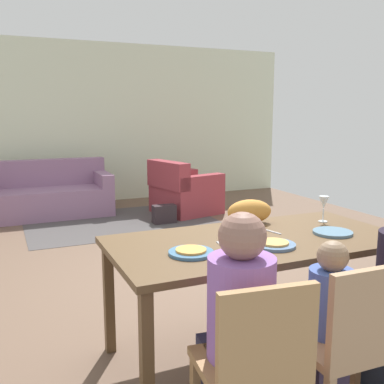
# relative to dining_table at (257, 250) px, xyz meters

# --- Properties ---
(ground_plane) EXTENTS (7.11, 6.70, 0.02)m
(ground_plane) POSITION_rel_dining_table_xyz_m (0.14, 2.04, -0.70)
(ground_plane) COLOR brown
(back_wall) EXTENTS (7.11, 0.10, 2.70)m
(back_wall) POSITION_rel_dining_table_xyz_m (0.14, 5.44, 0.66)
(back_wall) COLOR silver
(back_wall) RESTS_ON ground_plane
(dining_table) EXTENTS (1.82, 0.90, 0.76)m
(dining_table) POSITION_rel_dining_table_xyz_m (0.00, 0.00, 0.00)
(dining_table) COLOR brown
(dining_table) RESTS_ON ground_plane
(plate_near_man) EXTENTS (0.25, 0.25, 0.02)m
(plate_near_man) POSITION_rel_dining_table_xyz_m (-0.50, -0.12, 0.08)
(plate_near_man) COLOR teal
(plate_near_man) RESTS_ON dining_table
(pizza_near_man) EXTENTS (0.17, 0.17, 0.01)m
(pizza_near_man) POSITION_rel_dining_table_xyz_m (-0.50, -0.12, 0.10)
(pizza_near_man) COLOR gold
(pizza_near_man) RESTS_ON plate_near_man
(plate_near_child) EXTENTS (0.25, 0.25, 0.02)m
(plate_near_child) POSITION_rel_dining_table_xyz_m (0.00, -0.18, 0.08)
(plate_near_child) COLOR #5677A0
(plate_near_child) RESTS_ON dining_table
(pizza_near_child) EXTENTS (0.17, 0.17, 0.01)m
(pizza_near_child) POSITION_rel_dining_table_xyz_m (0.00, -0.18, 0.10)
(pizza_near_child) COLOR gold
(pizza_near_child) RESTS_ON plate_near_child
(plate_near_woman) EXTENTS (0.25, 0.25, 0.02)m
(plate_near_woman) POSITION_rel_dining_table_xyz_m (0.50, -0.10, 0.08)
(plate_near_woman) COLOR slate
(plate_near_woman) RESTS_ON dining_table
(wine_glass) EXTENTS (0.07, 0.07, 0.19)m
(wine_glass) POSITION_rel_dining_table_xyz_m (0.65, 0.18, 0.20)
(wine_glass) COLOR silver
(wine_glass) RESTS_ON dining_table
(fork) EXTENTS (0.03, 0.15, 0.01)m
(fork) POSITION_rel_dining_table_xyz_m (-0.27, -0.05, 0.07)
(fork) COLOR silver
(fork) RESTS_ON dining_table
(knife) EXTENTS (0.05, 0.17, 0.01)m
(knife) POSITION_rel_dining_table_xyz_m (0.16, 0.10, 0.07)
(knife) COLOR silver
(knife) RESTS_ON dining_table
(dining_chair_man) EXTENTS (0.47, 0.47, 0.87)m
(dining_chair_man) POSITION_rel_dining_table_xyz_m (-0.51, -0.81, -0.20)
(dining_chair_man) COLOR #AD7E4E
(dining_chair_man) RESTS_ON ground_plane
(person_man) EXTENTS (0.31, 0.41, 1.11)m
(person_man) POSITION_rel_dining_table_xyz_m (-0.50, -0.64, -0.17)
(person_man) COLOR #2E2D4B
(person_man) RESTS_ON ground_plane
(dining_chair_child) EXTENTS (0.43, 0.43, 0.87)m
(dining_chair_child) POSITION_rel_dining_table_xyz_m (-0.00, -0.81, -0.20)
(dining_chair_child) COLOR tan
(dining_chair_child) RESTS_ON ground_plane
(person_child) EXTENTS (0.22, 0.29, 0.92)m
(person_child) POSITION_rel_dining_table_xyz_m (0.00, -0.64, -0.26)
(person_child) COLOR #3E3452
(person_child) RESTS_ON ground_plane
(cat) EXTENTS (0.34, 0.21, 0.17)m
(cat) POSITION_rel_dining_table_xyz_m (0.15, 0.35, 0.16)
(cat) COLOR #D18938
(cat) RESTS_ON dining_table
(area_rug) EXTENTS (2.60, 1.80, 0.01)m
(area_rug) POSITION_rel_dining_table_xyz_m (0.11, 3.75, -0.68)
(area_rug) COLOR #4B4647
(area_rug) RESTS_ON ground_plane
(couch) EXTENTS (1.93, 0.86, 0.82)m
(couch) POSITION_rel_dining_table_xyz_m (-0.85, 4.60, -0.39)
(couch) COLOR gray
(couch) RESTS_ON ground_plane
(armchair) EXTENTS (1.04, 1.03, 0.82)m
(armchair) POSITION_rel_dining_table_xyz_m (1.14, 3.93, -0.37)
(armchair) COLOR #96343D
(armchair) RESTS_ON ground_plane
(handbag) EXTENTS (0.32, 0.16, 0.26)m
(handbag) POSITION_rel_dining_table_xyz_m (0.64, 3.45, -0.56)
(handbag) COLOR #2C2226
(handbag) RESTS_ON ground_plane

